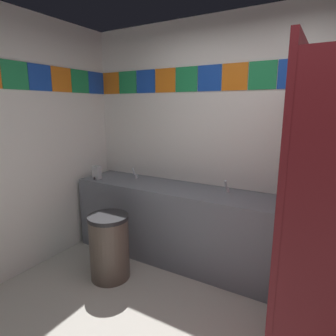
# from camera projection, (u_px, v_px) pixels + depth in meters

# --- Properties ---
(wall_back) EXTENTS (4.30, 0.09, 2.61)m
(wall_back) POSITION_uv_depth(u_px,v_px,m) (273.00, 146.00, 2.81)
(wall_back) COLOR white
(wall_back) RESTS_ON ground_plane
(vanity_counter) EXTENTS (2.30, 0.56, 0.84)m
(vanity_counter) POSITION_uv_depth(u_px,v_px,m) (173.00, 222.00, 3.19)
(vanity_counter) COLOR slate
(vanity_counter) RESTS_ON ground_plane
(faucet_left) EXTENTS (0.04, 0.10, 0.14)m
(faucet_left) POSITION_uv_depth(u_px,v_px,m) (135.00, 174.00, 3.45)
(faucet_left) COLOR silver
(faucet_left) RESTS_ON vanity_counter
(faucet_right) EXTENTS (0.04, 0.10, 0.14)m
(faucet_right) POSITION_uv_depth(u_px,v_px,m) (227.00, 188.00, 2.88)
(faucet_right) COLOR silver
(faucet_right) RESTS_ON vanity_counter
(soap_dispenser) EXTENTS (0.09, 0.09, 0.16)m
(soap_dispenser) POSITION_uv_depth(u_px,v_px,m) (97.00, 173.00, 3.42)
(soap_dispenser) COLOR #B7BABF
(soap_dispenser) RESTS_ON vanity_counter
(stall_divider) EXTENTS (0.92, 1.49, 2.03)m
(stall_divider) POSITION_uv_depth(u_px,v_px,m) (318.00, 219.00, 1.75)
(stall_divider) COLOR maroon
(stall_divider) RESTS_ON ground_plane
(trash_bin) EXTENTS (0.40, 0.40, 0.66)m
(trash_bin) POSITION_uv_depth(u_px,v_px,m) (109.00, 247.00, 2.83)
(trash_bin) COLOR brown
(trash_bin) RESTS_ON ground_plane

